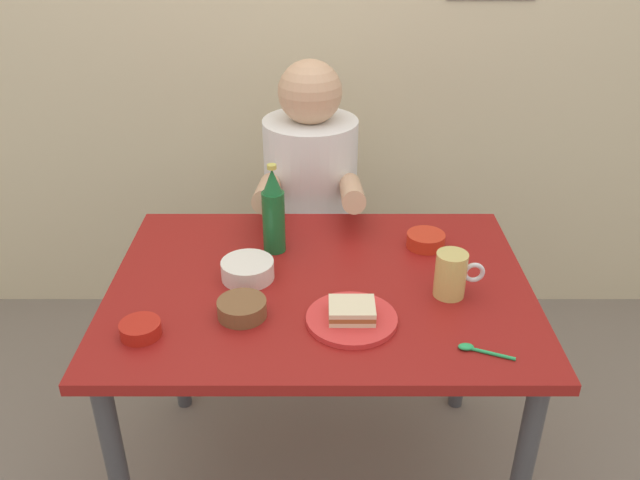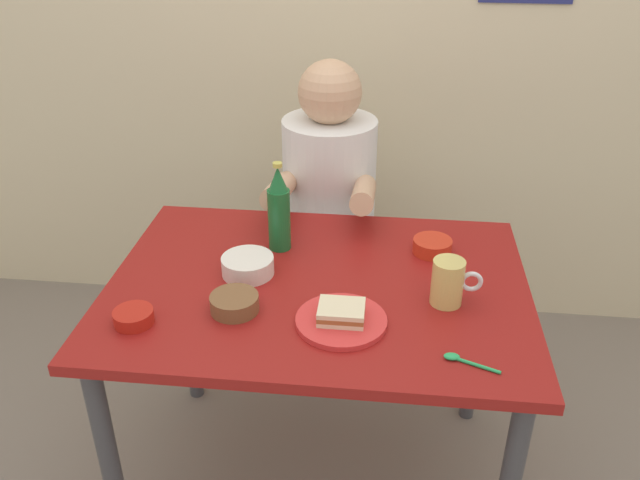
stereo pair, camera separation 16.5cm
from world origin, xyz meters
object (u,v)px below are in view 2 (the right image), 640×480
object	(u,v)px
condiment_bowl_brown	(234,302)
plate_orange	(341,321)
dining_table	(318,311)
beer_mug	(449,282)
sandwich	(341,312)
person_seated	(329,179)
beer_bottle	(279,210)
stool	(329,279)

from	to	relation	value
condiment_bowl_brown	plate_orange	bearing A→B (deg)	-5.33
dining_table	beer_mug	size ratio (longest dim) A/B	8.73
sandwich	condiment_bowl_brown	bearing A→B (deg)	174.67
beer_mug	person_seated	bearing A→B (deg)	118.27
sandwich	beer_bottle	world-z (taller)	beer_bottle
stool	dining_table	bearing A→B (deg)	-87.07
dining_table	plate_orange	xyz separation A→B (m)	(0.08, -0.17, 0.10)
sandwich	stool	bearing A→B (deg)	97.67
beer_bottle	stool	bearing A→B (deg)	78.03
person_seated	beer_mug	size ratio (longest dim) A/B	5.71
person_seated	sandwich	xyz separation A→B (m)	(0.11, -0.79, 0.01)
dining_table	stool	bearing A→B (deg)	92.93
stool	beer_bottle	xyz separation A→B (m)	(-0.10, -0.46, 0.51)
plate_orange	person_seated	bearing A→B (deg)	97.77
stool	condiment_bowl_brown	size ratio (longest dim) A/B	3.75
stool	plate_orange	distance (m)	0.90
sandwich	condiment_bowl_brown	world-z (taller)	sandwich
stool	beer_bottle	distance (m)	0.69
person_seated	beer_mug	distance (m)	0.77
condiment_bowl_brown	stool	bearing A→B (deg)	78.63
plate_orange	beer_bottle	xyz separation A→B (m)	(-0.21, 0.35, 0.11)
beer_mug	condiment_bowl_brown	distance (m)	0.53
dining_table	stool	world-z (taller)	dining_table
dining_table	plate_orange	world-z (taller)	plate_orange
dining_table	stool	distance (m)	0.70
plate_orange	beer_bottle	bearing A→B (deg)	120.64
beer_bottle	person_seated	bearing A→B (deg)	77.74
plate_orange	beer_mug	distance (m)	0.29
sandwich	plate_orange	bearing A→B (deg)	0.00
stool	condiment_bowl_brown	xyz separation A→B (m)	(-0.16, -0.78, 0.41)
dining_table	beer_bottle	size ratio (longest dim) A/B	4.20
plate_orange	sandwich	distance (m)	0.02
person_seated	beer_mug	xyz separation A→B (m)	(0.36, -0.68, 0.03)
dining_table	beer_bottle	xyz separation A→B (m)	(-0.13, 0.17, 0.21)
dining_table	person_seated	world-z (taller)	person_seated
dining_table	sandwich	distance (m)	0.23
person_seated	condiment_bowl_brown	distance (m)	0.78
dining_table	plate_orange	bearing A→B (deg)	-66.36
stool	beer_bottle	world-z (taller)	beer_bottle
plate_orange	sandwich	size ratio (longest dim) A/B	2.00
plate_orange	beer_mug	bearing A→B (deg)	24.56
person_seated	sandwich	world-z (taller)	person_seated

